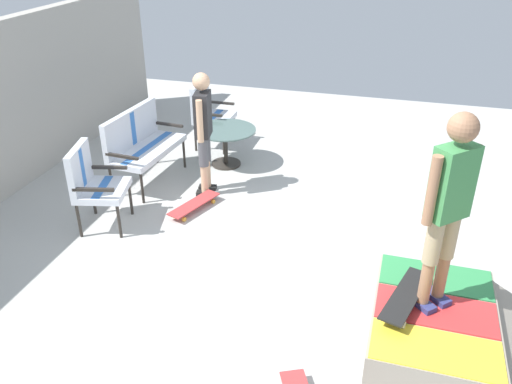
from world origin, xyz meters
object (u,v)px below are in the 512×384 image
object	(u,v)px
skate_ramp	(435,332)
skateboard_by_bench	(194,204)
skateboard_on_ramp	(406,296)
patio_table	(226,140)
person_skater	(449,201)
patio_chair_near_house	(208,109)
person_watching	(203,126)
patio_bench	(140,140)
patio_chair_by_wall	(92,180)

from	to	relation	value
skate_ramp	skateboard_by_bench	size ratio (longest dim) A/B	2.00
skateboard_by_bench	skateboard_on_ramp	world-z (taller)	skateboard_on_ramp
patio_table	person_skater	size ratio (longest dim) A/B	0.53
patio_chair_near_house	patio_table	distance (m)	0.84
patio_chair_near_house	person_watching	bearing A→B (deg)	-160.87
patio_bench	person_skater	distance (m)	4.53
skate_ramp	patio_table	xyz separation A→B (m)	(3.16, 2.95, 0.17)
person_skater	skateboard_on_ramp	size ratio (longest dim) A/B	2.04
patio_chair_by_wall	patio_table	size ratio (longest dim) A/B	1.13
patio_bench	patio_chair_near_house	bearing A→B (deg)	-17.26
patio_chair_by_wall	person_skater	world-z (taller)	person_skater
person_watching	patio_bench	bearing A→B (deg)	84.36
patio_chair_by_wall	person_skater	distance (m)	4.02
patio_chair_near_house	skate_ramp	bearing A→B (deg)	-137.64
person_watching	person_skater	xyz separation A→B (m)	(-2.17, -2.84, 0.50)
skate_ramp	patio_chair_by_wall	distance (m)	4.06
skateboard_on_ramp	person_watching	bearing A→B (deg)	49.57
patio_chair_near_house	patio_bench	bearing A→B (deg)	162.74
patio_table	skateboard_by_bench	bearing A→B (deg)	-177.86
patio_chair_near_house	person_skater	bearing A→B (deg)	-137.77
skate_ramp	person_skater	distance (m)	1.22
patio_chair_near_house	person_watching	size ratio (longest dim) A/B	0.62
skate_ramp	skateboard_on_ramp	xyz separation A→B (m)	(0.00, 0.28, 0.32)
person_watching	patio_chair_by_wall	bearing A→B (deg)	140.35
patio_bench	skateboard_by_bench	world-z (taller)	patio_bench
patio_bench	person_watching	size ratio (longest dim) A/B	0.78
patio_bench	skateboard_by_bench	bearing A→B (deg)	-121.05
person_skater	patio_chair_near_house	bearing A→B (deg)	42.23
patio_bench	person_skater	size ratio (longest dim) A/B	0.77
person_skater	skateboard_by_bench	bearing A→B (deg)	59.42
skate_ramp	patio_bench	bearing A→B (deg)	59.00
patio_bench	patio_chair_near_house	xyz separation A→B (m)	(1.45, -0.45, -0.00)
skate_ramp	person_watching	size ratio (longest dim) A/B	1.00
patio_chair_near_house	skateboard_by_bench	distance (m)	2.20
patio_table	person_watching	distance (m)	1.07
skateboard_by_bench	skateboard_on_ramp	size ratio (longest dim) A/B	1.00
patio_chair_by_wall	skateboard_by_bench	xyz separation A→B (m)	(0.65, -0.99, -0.53)
patio_bench	skateboard_by_bench	size ratio (longest dim) A/B	1.57
skate_ramp	skateboard_by_bench	xyz separation A→B (m)	(1.74, 2.90, -0.15)
person_skater	skateboard_on_ramp	distance (m)	0.92
patio_chair_by_wall	patio_table	distance (m)	2.29
skate_ramp	skateboard_on_ramp	size ratio (longest dim) A/B	1.99
patio_chair_by_wall	skateboard_on_ramp	distance (m)	3.77
patio_chair_near_house	patio_chair_by_wall	size ratio (longest dim) A/B	1.00
patio_chair_by_wall	skateboard_by_bench	size ratio (longest dim) A/B	1.24
patio_chair_near_house	person_skater	size ratio (longest dim) A/B	0.61
patio_chair_near_house	skateboard_on_ramp	distance (m)	4.95
skate_ramp	patio_bench	distance (m)	4.58
patio_chair_by_wall	skateboard_by_bench	distance (m)	1.30
patio_chair_near_house	skateboard_on_ramp	size ratio (longest dim) A/B	1.24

